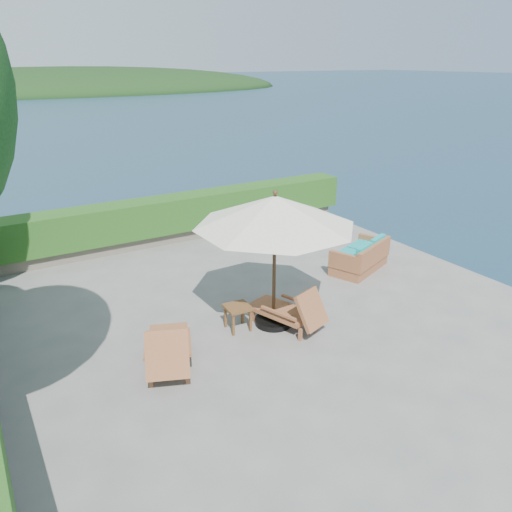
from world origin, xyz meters
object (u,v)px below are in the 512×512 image
patio_umbrella (275,213)px  lounge_left (168,348)px  lounge_right (290,310)px  wicker_loveseat (361,258)px  side_table (238,310)px

patio_umbrella → lounge_left: (-2.47, -0.41, -2.00)m
lounge_right → wicker_loveseat: lounge_right is taller
lounge_right → side_table: size_ratio=3.38×
patio_umbrella → wicker_loveseat: size_ratio=2.18×
patio_umbrella → lounge_left: 3.20m
side_table → lounge_left: bearing=-161.0°
side_table → patio_umbrella: bearing=-14.4°
side_table → lounge_right: bearing=-28.0°
patio_umbrella → lounge_right: (0.21, -0.31, -2.02)m
lounge_left → side_table: lounge_left is taller
lounge_left → lounge_right: size_ratio=1.07×
wicker_loveseat → patio_umbrella: bearing=177.7°
lounge_left → patio_umbrella: bearing=31.4°
lounge_left → wicker_loveseat: size_ratio=0.98×
patio_umbrella → side_table: 2.13m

